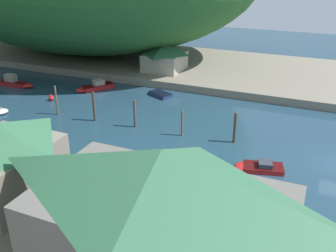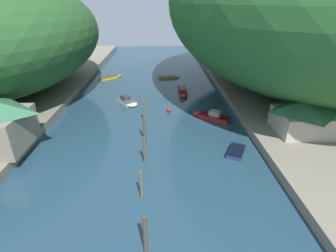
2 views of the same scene
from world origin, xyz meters
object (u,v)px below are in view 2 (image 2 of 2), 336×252
(boat_far_upstream, at_px, (210,116))
(boat_red_skiff, at_px, (111,77))
(boat_cabin_cruiser, at_px, (237,150))
(boat_far_right_bank, at_px, (128,101))
(boat_yellow_tender, at_px, (169,77))
(boat_open_rowboat, at_px, (183,91))
(channel_buoy_near, at_px, (169,110))
(right_bank_cottage, at_px, (303,115))

(boat_far_upstream, xyz_separation_m, boat_red_skiff, (-17.38, 21.60, -0.19))
(boat_cabin_cruiser, bearing_deg, boat_far_right_bank, 157.15)
(boat_cabin_cruiser, xyz_separation_m, boat_yellow_tender, (-6.32, 30.35, -0.03))
(boat_far_upstream, height_order, boat_open_rowboat, boat_open_rowboat)
(boat_far_upstream, height_order, channel_buoy_near, boat_far_upstream)
(boat_open_rowboat, bearing_deg, boat_yellow_tender, -80.97)
(boat_cabin_cruiser, xyz_separation_m, boat_far_upstream, (-1.34, 9.01, 0.16))
(boat_yellow_tender, bearing_deg, channel_buoy_near, -13.29)
(channel_buoy_near, bearing_deg, boat_open_rowboat, 71.91)
(boat_red_skiff, bearing_deg, right_bank_cottage, 1.40)
(right_bank_cottage, relative_size, boat_red_skiff, 1.35)
(right_bank_cottage, height_order, boat_far_upstream, right_bank_cottage)
(boat_cabin_cruiser, height_order, boat_open_rowboat, boat_open_rowboat)
(boat_cabin_cruiser, relative_size, boat_far_upstream, 0.74)
(boat_open_rowboat, xyz_separation_m, boat_yellow_tender, (-1.97, 10.28, -0.27))
(right_bank_cottage, height_order, boat_open_rowboat, right_bank_cottage)
(boat_far_upstream, bearing_deg, boat_yellow_tender, 46.75)
(boat_open_rowboat, relative_size, boat_yellow_tender, 1.21)
(boat_red_skiff, bearing_deg, boat_far_right_bank, -24.14)
(right_bank_cottage, bearing_deg, boat_far_right_bank, 149.82)
(right_bank_cottage, relative_size, boat_yellow_tender, 1.28)
(boat_far_right_bank, distance_m, boat_red_skiff, 16.03)
(boat_red_skiff, bearing_deg, boat_open_rowboat, 11.21)
(boat_far_upstream, distance_m, boat_yellow_tender, 21.92)
(boat_yellow_tender, height_order, channel_buoy_near, channel_buoy_near)
(boat_cabin_cruiser, distance_m, boat_yellow_tender, 31.00)
(boat_yellow_tender, relative_size, boat_red_skiff, 1.06)
(boat_cabin_cruiser, bearing_deg, boat_far_upstream, 124.01)
(boat_cabin_cruiser, bearing_deg, boat_red_skiff, 147.03)
(boat_far_right_bank, xyz_separation_m, boat_red_skiff, (-5.06, 15.21, -0.16))
(boat_cabin_cruiser, distance_m, boat_red_skiff, 35.88)
(boat_open_rowboat, relative_size, boat_far_right_bank, 1.26)
(boat_far_upstream, bearing_deg, boat_open_rowboat, 48.85)
(boat_cabin_cruiser, height_order, boat_red_skiff, boat_cabin_cruiser)
(boat_far_right_bank, bearing_deg, boat_red_skiff, -107.62)
(boat_far_right_bank, distance_m, boat_yellow_tender, 16.66)
(boat_far_upstream, xyz_separation_m, channel_buoy_near, (-5.77, 2.63, -0.03))
(boat_yellow_tender, xyz_separation_m, channel_buoy_near, (-0.79, -18.71, 0.16))
(boat_red_skiff, bearing_deg, boat_cabin_cruiser, -11.09)
(boat_cabin_cruiser, xyz_separation_m, boat_open_rowboat, (-4.35, 20.07, 0.24))
(boat_open_rowboat, relative_size, channel_buoy_near, 6.12)
(boat_far_upstream, xyz_separation_m, boat_yellow_tender, (-4.98, 21.34, -0.19))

